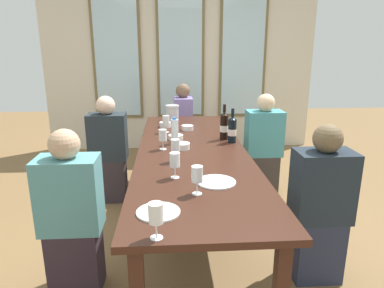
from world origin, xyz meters
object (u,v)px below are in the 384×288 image
Objects in this scene: seated_person_2 at (109,152)px; tasting_bowl_1 at (165,125)px; metal_pitcher at (172,113)px; seated_person_1 at (320,208)px; wine_glass_5 at (175,160)px; seated_person_3 at (263,148)px; dining_table at (192,157)px; wine_glass_0 at (197,175)px; seated_person_4 at (183,127)px; wine_bottle_0 at (224,126)px; seated_person_0 at (72,218)px; wine_bottle_1 at (232,130)px; water_bottle at (175,131)px; wine_glass_1 at (163,136)px; wine_glass_3 at (166,121)px; tasting_bowl_0 at (182,146)px; tasting_bowl_3 at (176,137)px; tasting_bowl_2 at (187,128)px; wine_glass_2 at (156,215)px; white_plate_0 at (158,212)px; white_plate_1 at (216,182)px; wine_glass_4 at (175,147)px.

tasting_bowl_1 is at bearing 18.44° from seated_person_2.
metal_pitcher is 0.17× the size of seated_person_1.
seated_person_3 is at bearing 54.24° from wine_glass_5.
wine_glass_0 is (-0.03, -0.90, 0.18)m from dining_table.
seated_person_4 is (-0.82, 1.06, 0.00)m from seated_person_3.
seated_person_0 is at bearing -136.88° from wine_bottle_0.
metal_pitcher is 1.79m from wine_glass_5.
tasting_bowl_1 is at bearing 172.00° from seated_person_3.
seated_person_0 reaches higher than dining_table.
seated_person_4 is at bearing 103.46° from wine_bottle_1.
water_bottle is 1.14m from seated_person_3.
seated_person_1 is (0.50, -1.04, -0.34)m from wine_bottle_0.
water_bottle is 0.21m from wine_glass_1.
tasting_bowl_1 is 0.26m from wine_glass_3.
tasting_bowl_0 reaches higher than tasting_bowl_3.
tasting_bowl_2 is at bearing 90.19° from dining_table.
wine_bottle_1 is at bearing -14.43° from tasting_bowl_3.
wine_bottle_0 is 0.79m from tasting_bowl_1.
tasting_bowl_2 is 0.25m from wine_glass_3.
wine_glass_0 and wine_glass_2 have the same top height.
metal_pitcher reaches higher than white_plate_0.
seated_person_1 reaches higher than dining_table.
wine_glass_3 is 1.73m from seated_person_1.
wine_bottle_0 is 1.38× the size of water_bottle.
seated_person_3 is at bearing 33.15° from wine_glass_1.
wine_glass_0 is 0.87m from seated_person_0.
tasting_bowl_3 is at bearing 98.27° from tasting_bowl_0.
seated_person_0 is (-0.66, -0.11, -0.34)m from wine_glass_5.
seated_person_0 is (-0.93, -0.01, -0.22)m from white_plate_1.
wine_glass_1 is 0.16× the size of seated_person_2.
wine_glass_0 is 0.16× the size of seated_person_2.
tasting_bowl_3 is 0.79× the size of wine_glass_5.
wine_bottle_0 is at bearing -60.55° from metal_pitcher.
wine_glass_5 is (-0.01, -1.79, 0.03)m from metal_pitcher.
white_plate_0 is 1.87× the size of tasting_bowl_2.
wine_glass_3 is at bearing 92.99° from wine_glass_5.
wine_glass_4 is 1.10m from seated_person_1.
white_plate_0 is at bearing -34.16° from seated_person_0.
white_plate_0 is (-0.25, -1.13, 0.07)m from dining_table.
wine_glass_5 is (-0.48, -0.96, -0.01)m from wine_bottle_0.
water_bottle is (0.09, -0.66, 0.09)m from tasting_bowl_1.
seated_person_2 is (-0.56, 2.05, -0.33)m from wine_glass_2.
wine_glass_0 is 0.62m from wine_glass_4.
wine_bottle_0 is 1.79m from wine_glass_2.
tasting_bowl_1 is 1.73m from seated_person_0.
wine_glass_1 is at bearing 144.91° from seated_person_1.
water_bottle is at bearing 88.98° from wine_glass_5.
water_bottle is 1.59m from wine_glass_2.
seated_person_4 is (0.82, 2.53, 0.00)m from seated_person_0.
dining_table is 12.36× the size of white_plate_0.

